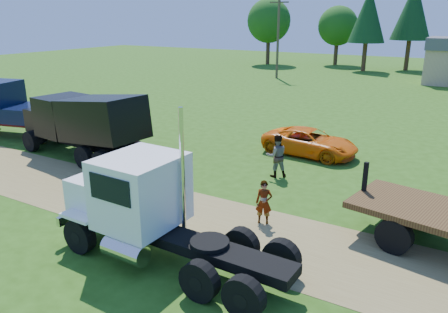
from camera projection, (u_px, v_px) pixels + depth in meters
The scene contains 8 objects.
ground at pixel (232, 231), 14.56m from camera, with size 140.00×140.00×0.00m, color #284E11.
dirt_track at pixel (232, 230), 14.56m from camera, with size 120.00×4.20×0.01m, color olive.
white_semi_tractor at pixel (144, 206), 12.75m from camera, with size 7.48×2.76×4.49m.
black_dump_truck at pixel (84, 122), 21.39m from camera, with size 8.03×3.21×3.42m.
navy_truck at pixel (7, 109), 25.60m from camera, with size 7.49×4.13×3.19m.
orange_pickup at pixel (310, 142), 22.30m from camera, with size 2.23×4.84×1.35m, color orange.
spectator_a at pixel (264, 202), 14.84m from camera, with size 0.57×0.37×1.55m, color #999999.
spectator_b at pixel (277, 156), 19.18m from camera, with size 0.93×0.72×1.91m, color #999999.
Camera 1 is at (6.42, -11.41, 6.85)m, focal length 35.00 mm.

